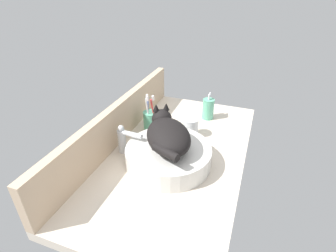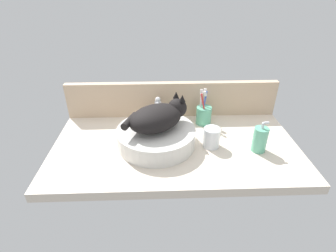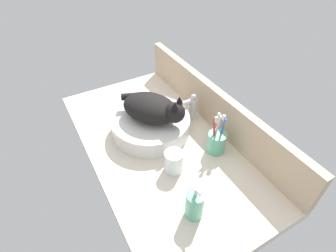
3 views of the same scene
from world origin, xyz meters
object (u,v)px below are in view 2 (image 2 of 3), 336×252
Objects in this scene: sink_basin at (156,137)px; water_glass at (211,139)px; toothbrush_cup at (204,115)px; cat at (158,117)px; soap_dispenser at (260,139)px; faucet at (158,109)px.

water_glass is at bearing -5.51° from sink_basin.
water_glass is (0.32, -20.94, -1.09)cm from toothbrush_cup.
toothbrush_cup is 20.97cm from water_glass.
cat is 2.07× the size of soap_dispenser.
faucet is 23.77cm from toothbrush_cup.
sink_basin is 30.71cm from toothbrush_cup.
faucet is 52.09cm from soap_dispenser.
faucet is at bearing 90.42° from cat.
cat is 45.37cm from soap_dispenser.
sink_basin is 2.61× the size of faucet.
cat is at bearing -89.58° from faucet.
sink_basin is at bearing -142.81° from toothbrush_cup.
soap_dispenser is 1.58× the size of water_glass.
toothbrush_cup is at bearing -6.18° from faucet.
soap_dispenser is at bearing -11.22° from water_glass.
cat reaches higher than faucet.
faucet is at bearing 135.43° from water_glass.
soap_dispenser is 0.78× the size of toothbrush_cup.
soap_dispenser is at bearing -8.11° from sink_basin.
cat is 2.22× the size of faucet.
soap_dispenser reaches higher than water_glass.
toothbrush_cup is (24.45, 18.55, 1.01)cm from sink_basin.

